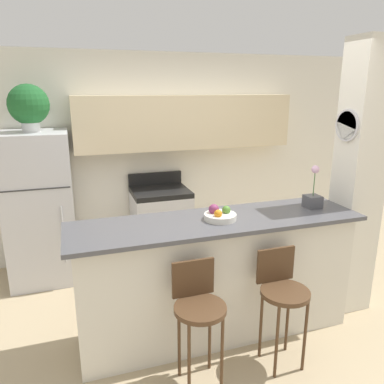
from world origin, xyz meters
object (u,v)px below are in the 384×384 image
at_px(bar_stool_left, 198,307).
at_px(potted_plant_on_fridge, 29,106).
at_px(stove_range, 161,224).
at_px(fruit_bowl, 220,215).
at_px(bar_stool_right, 282,292).
at_px(refrigerator, 40,208).
at_px(orchid_vase, 313,197).

height_order(bar_stool_left, potted_plant_on_fridge, potted_plant_on_fridge).
distance_m(stove_range, potted_plant_on_fridge, 2.03).
xyz_separation_m(potted_plant_on_fridge, fruit_bowl, (1.49, -1.58, -0.84)).
distance_m(bar_stool_left, potted_plant_on_fridge, 2.71).
relative_size(bar_stool_right, potted_plant_on_fridge, 1.89).
height_order(stove_range, bar_stool_right, stove_range).
xyz_separation_m(refrigerator, potted_plant_on_fridge, (-0.00, 0.00, 1.11)).
distance_m(bar_stool_right, fruit_bowl, 0.77).
distance_m(stove_range, bar_stool_right, 2.19).
bearing_deg(stove_range, orchid_vase, -57.38).
relative_size(stove_range, bar_stool_left, 1.16).
bearing_deg(fruit_bowl, potted_plant_on_fridge, 133.38).
relative_size(stove_range, bar_stool_right, 1.16).
relative_size(refrigerator, bar_stool_right, 1.81).
bearing_deg(bar_stool_left, potted_plant_on_fridge, 118.95).
bearing_deg(bar_stool_left, bar_stool_right, 0.00).
xyz_separation_m(bar_stool_left, orchid_vase, (1.28, 0.52, 0.56)).
distance_m(refrigerator, orchid_vase, 2.89).
distance_m(bar_stool_left, fruit_bowl, 0.78).
bearing_deg(bar_stool_left, stove_range, 83.53).
bearing_deg(bar_stool_right, orchid_vase, 41.43).
bearing_deg(bar_stool_right, fruit_bowl, 124.22).
xyz_separation_m(bar_stool_right, potted_plant_on_fridge, (-1.82, 2.07, 1.33)).
xyz_separation_m(bar_stool_left, bar_stool_right, (0.68, 0.00, 0.00)).
bearing_deg(potted_plant_on_fridge, fruit_bowl, -46.62).
xyz_separation_m(stove_range, orchid_vase, (1.03, -1.61, 0.71)).
distance_m(stove_range, bar_stool_left, 2.16).
height_order(refrigerator, orchid_vase, refrigerator).
height_order(refrigerator, stove_range, refrigerator).
distance_m(refrigerator, bar_stool_right, 2.76).
bearing_deg(potted_plant_on_fridge, bar_stool_right, -48.56).
distance_m(stove_range, orchid_vase, 2.04).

